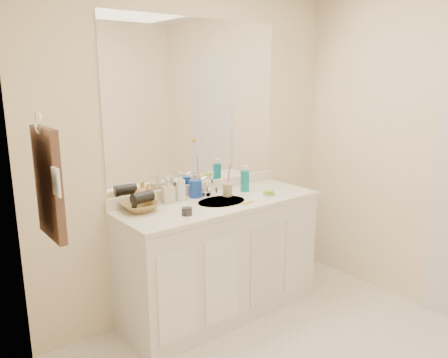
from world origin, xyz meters
TOP-DOWN VIEW (x-y plane):
  - wall_back at (0.00, 1.30)m, footprint 2.60×0.02m
  - wall_left at (-1.30, 0.00)m, footprint 0.02×2.60m
  - vanity_cabinet at (0.00, 1.02)m, footprint 1.50×0.55m
  - countertop at (0.00, 1.02)m, footprint 1.52×0.57m
  - backsplash at (0.00, 1.29)m, footprint 1.52×0.03m
  - sink_basin at (0.00, 1.00)m, footprint 0.37×0.37m
  - faucet at (0.00, 1.18)m, footprint 0.02×0.02m
  - mirror at (0.00, 1.29)m, footprint 1.48×0.01m
  - blue_mug at (-0.08, 1.21)m, footprint 0.10×0.10m
  - tan_cup at (0.12, 1.09)m, footprint 0.08×0.08m
  - toothbrush at (0.13, 1.09)m, footprint 0.02×0.04m
  - mouthwash_bottle at (0.31, 1.11)m, footprint 0.08×0.08m
  - soap_dish at (0.37, 0.90)m, footprint 0.10×0.09m
  - green_soap at (0.37, 0.90)m, footprint 0.09×0.08m
  - orange_comb at (0.11, 0.85)m, footprint 0.11×0.04m
  - dark_jar at (-0.37, 0.90)m, footprint 0.08×0.08m
  - soap_bottle_white at (-0.21, 1.21)m, footprint 0.10×0.10m
  - soap_bottle_cream at (-0.31, 1.21)m, footprint 0.10×0.10m
  - soap_bottle_yellow at (-0.46, 1.25)m, footprint 0.13×0.13m
  - wicker_basket at (-0.57, 1.16)m, footprint 0.25×0.25m
  - hair_dryer at (-0.55, 1.16)m, footprint 0.16×0.10m
  - towel_ring at (-1.27, 0.77)m, footprint 0.01×0.11m
  - hand_towel at (-1.25, 0.77)m, footprint 0.04×0.32m
  - switch_plate at (-1.27, 0.57)m, footprint 0.01×0.08m

SIDE VIEW (x-z plane):
  - vanity_cabinet at x=0.00m, z-range 0.00..0.85m
  - countertop at x=0.00m, z-range 0.85..0.88m
  - sink_basin at x=0.00m, z-range 0.86..0.88m
  - orange_comb at x=0.11m, z-range 0.88..0.88m
  - soap_dish at x=0.37m, z-range 0.88..0.89m
  - dark_jar at x=-0.37m, z-range 0.88..0.93m
  - green_soap at x=0.37m, z-range 0.89..0.92m
  - wicker_basket at x=-0.57m, z-range 0.88..0.94m
  - backsplash at x=0.00m, z-range 0.88..0.96m
  - tan_cup at x=0.12m, z-range 0.88..0.98m
  - faucet at x=0.00m, z-range 0.88..0.99m
  - blue_mug at x=-0.08m, z-range 0.88..1.01m
  - soap_bottle_yellow at x=-0.46m, z-range 0.88..1.03m
  - mouthwash_bottle at x=0.31m, z-range 0.88..1.04m
  - soap_bottle_cream at x=-0.31m, z-range 0.88..1.06m
  - hair_dryer at x=-0.55m, z-range 0.93..1.01m
  - soap_bottle_white at x=-0.21m, z-range 0.88..1.09m
  - toothbrush at x=0.13m, z-range 0.93..1.13m
  - wall_back at x=0.00m, z-range 0.00..2.40m
  - wall_left at x=-1.30m, z-range 0.00..2.40m
  - hand_towel at x=-1.25m, z-range 0.98..1.52m
  - switch_plate at x=-1.27m, z-range 1.24..1.36m
  - towel_ring at x=-1.27m, z-range 1.49..1.61m
  - mirror at x=0.00m, z-range 0.96..2.16m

